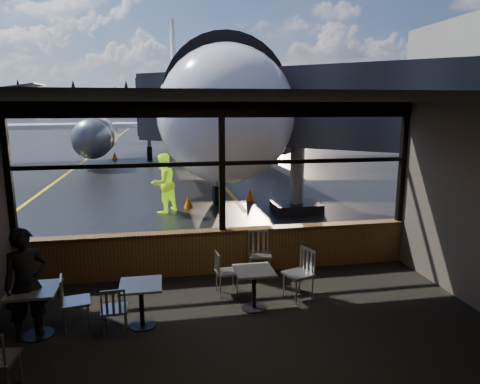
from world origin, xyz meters
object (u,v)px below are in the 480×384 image
object	(u,v)px
cafe_table_left	(36,313)
cafe_table_mid	(142,305)
chair_mid_s	(115,310)
cone_nose	(250,195)
chair_near_w	(227,272)
ground_crew	(163,183)
chair_near_e	(298,274)
cone_wing	(115,156)
cone_extra	(188,202)
chair_mid_w	(76,302)
chair_near_n	(259,255)
airliner	(186,67)
jet_bridge	(304,136)
cafe_table_near	(254,289)
passenger	(27,284)

from	to	relation	value
cafe_table_left	cafe_table_mid	bearing A→B (deg)	0.55
chair_mid_s	cone_nose	distance (m)	9.69
chair_near_w	chair_mid_s	xyz separation A→B (m)	(-1.89, -1.13, -0.01)
ground_crew	chair_near_e	bearing A→B (deg)	63.87
cone_wing	cafe_table_left	bearing A→B (deg)	-87.37
cone_extra	chair_mid_w	bearing A→B (deg)	-106.05
ground_crew	cone_nose	xyz separation A→B (m)	(3.15, 1.17, -0.74)
chair_near_e	chair_near_n	world-z (taller)	chair_near_n
airliner	jet_bridge	xyz separation A→B (m)	(3.01, -13.63, -3.41)
cafe_table_near	cone_nose	distance (m)	8.59
ground_crew	cone_nose	bearing A→B (deg)	156.21
cafe_table_mid	ground_crew	world-z (taller)	ground_crew
cafe_table_mid	cone_wing	world-z (taller)	cafe_table_mid
chair_mid_w	passenger	xyz separation A→B (m)	(-0.63, -0.16, 0.41)
jet_bridge	chair_near_e	xyz separation A→B (m)	(-2.45, -7.01, -1.97)
chair_near_n	chair_mid_w	distance (m)	3.57
chair_near_n	passenger	size ratio (longest dim) A/B	0.56
airliner	chair_near_e	size ratio (longest dim) A/B	40.87
chair_near_n	cone_nose	bearing A→B (deg)	-93.90
chair_mid_s	cone_nose	size ratio (longest dim) A/B	1.76
cafe_table_left	chair_near_w	xyz separation A→B (m)	(3.04, 0.96, 0.03)
cafe_table_mid	ground_crew	distance (m)	7.53
chair_near_n	cone_extra	size ratio (longest dim) A/B	2.17
chair_near_w	chair_mid_w	size ratio (longest dim) A/B	0.93
cafe_table_mid	chair_near_e	bearing A→B (deg)	9.88
cafe_table_left	cone_extra	xyz separation A→B (m)	(2.81, 7.98, -0.16)
ground_crew	chair_near_w	bearing A→B (deg)	55.09
ground_crew	cone_wing	bearing A→B (deg)	-122.90
chair_near_w	passenger	xyz separation A→B (m)	(-3.12, -0.99, 0.44)
chair_near_w	cone_extra	distance (m)	7.02
chair_near_n	chair_mid_w	bearing A→B (deg)	30.74
chair_near_n	cone_nose	xyz separation A→B (m)	(1.32, 7.09, -0.25)
airliner	chair_near_e	world-z (taller)	airliner
cafe_table_left	chair_near_w	size ratio (longest dim) A/B	0.93
chair_mid_s	chair_near_w	bearing A→B (deg)	27.93
jet_bridge	chair_mid_w	xyz separation A→B (m)	(-6.17, -7.36, -2.00)
airliner	cafe_table_near	xyz separation A→B (m)	(-0.30, -20.86, -5.49)
cafe_table_left	passenger	distance (m)	0.48
cafe_table_left	cone_extra	world-z (taller)	cafe_table_left
chair_near_e	passenger	xyz separation A→B (m)	(-4.34, -0.52, 0.38)
chair_near_w	cone_nose	distance (m)	7.99
chair_near_e	cone_wing	bearing A→B (deg)	-6.81
cafe_table_near	chair_near_w	world-z (taller)	chair_near_w
cone_nose	ground_crew	bearing A→B (deg)	-159.66
cone_nose	passenger	bearing A→B (deg)	-120.90
chair_near_n	chair_near_e	bearing A→B (deg)	119.11
cafe_table_mid	chair_near_n	distance (m)	2.76
ground_crew	cone_nose	size ratio (longest dim) A/B	4.26
airliner	cafe_table_mid	size ratio (longest dim) A/B	54.07
chair_near_e	chair_near_w	size ratio (longest dim) A/B	1.15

